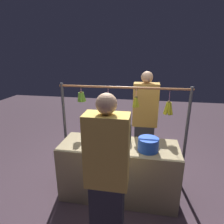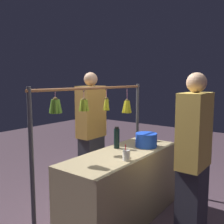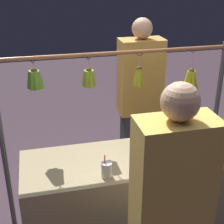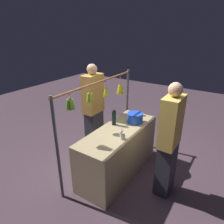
% 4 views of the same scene
% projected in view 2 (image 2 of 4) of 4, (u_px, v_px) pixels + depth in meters
% --- Properties ---
extents(ground_plane, '(12.00, 12.00, 0.00)m').
position_uv_depth(ground_plane, '(122.00, 219.00, 3.09)').
color(ground_plane, '#45343E').
extents(market_counter, '(1.65, 0.62, 0.82)m').
position_uv_depth(market_counter, '(122.00, 186.00, 3.04)').
color(market_counter, tan).
rests_on(market_counter, ground).
extents(display_rack, '(1.98, 0.15, 1.60)m').
position_uv_depth(display_rack, '(97.00, 122.00, 3.18)').
color(display_rack, '#4C4C51').
rests_on(display_rack, ground).
extents(water_bottle, '(0.07, 0.07, 0.27)m').
position_uv_depth(water_bottle, '(117.00, 138.00, 3.17)').
color(water_bottle, black).
rests_on(water_bottle, market_counter).
extents(blue_bucket, '(0.27, 0.27, 0.17)m').
position_uv_depth(blue_bucket, '(146.00, 140.00, 3.24)').
color(blue_bucket, blue).
rests_on(blue_bucket, market_counter).
extents(drink_cup, '(0.08, 0.08, 0.18)m').
position_uv_depth(drink_cup, '(126.00, 155.00, 2.69)').
color(drink_cup, silver).
rests_on(drink_cup, market_counter).
extents(vendor_person, '(0.42, 0.23, 1.76)m').
position_uv_depth(vendor_person, '(91.00, 135.00, 3.72)').
color(vendor_person, '#2D2D38').
rests_on(vendor_person, ground).
extents(customer_person, '(0.41, 0.22, 1.73)m').
position_uv_depth(customer_person, '(193.00, 164.00, 2.49)').
color(customer_person, '#2D2D38').
rests_on(customer_person, ground).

